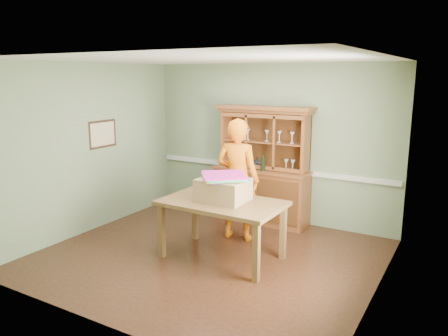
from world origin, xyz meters
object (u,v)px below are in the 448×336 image
Objects in this scene: person at (238,180)px; china_hutch at (262,182)px; cardboard_box at (223,190)px; dining_table at (222,208)px.

china_hutch is at bearing -93.71° from person.
person is at bearing 103.73° from cardboard_box.
cardboard_box is 0.77m from person.
china_hutch is 1.20× the size of dining_table.
china_hutch is 0.96m from person.
china_hutch is 3.08× the size of cardboard_box.
cardboard_box reaches higher than dining_table.
cardboard_box is at bearing 98.62° from person.
dining_table is (0.21, -1.72, 0.02)m from china_hutch.
dining_table is 0.25m from cardboard_box.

